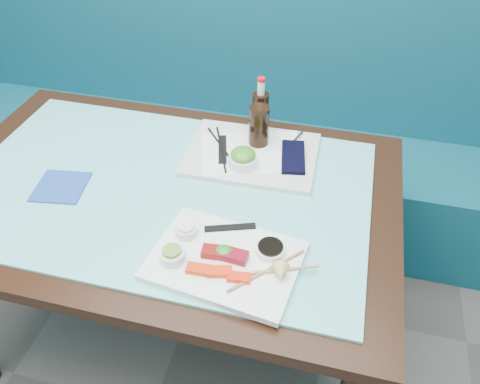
% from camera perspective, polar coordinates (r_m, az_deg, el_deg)
% --- Properties ---
extents(booth_bench, '(3.00, 0.56, 1.17)m').
position_cam_1_polar(booth_bench, '(2.28, -0.63, 6.63)').
color(booth_bench, '#0F5061').
rests_on(booth_bench, ground).
extents(dining_table, '(1.40, 0.90, 0.75)m').
position_cam_1_polar(dining_table, '(1.48, -9.00, -2.05)').
color(dining_table, black).
rests_on(dining_table, ground).
extents(glass_top, '(1.22, 0.76, 0.01)m').
position_cam_1_polar(glass_top, '(1.42, -9.37, 0.51)').
color(glass_top, '#68D0CE').
rests_on(glass_top, dining_table).
extents(sashimi_plate, '(0.39, 0.30, 0.02)m').
position_cam_1_polar(sashimi_plate, '(1.19, -1.83, -8.37)').
color(sashimi_plate, white).
rests_on(sashimi_plate, glass_top).
extents(salmon_left, '(0.06, 0.03, 0.01)m').
position_cam_1_polar(salmon_left, '(1.15, -5.03, -9.36)').
color(salmon_left, red).
rests_on(salmon_left, sashimi_plate).
extents(salmon_mid, '(0.07, 0.04, 0.01)m').
position_cam_1_polar(salmon_mid, '(1.14, -2.54, -9.67)').
color(salmon_mid, '#FB2F0A').
rests_on(salmon_mid, sashimi_plate).
extents(salmon_right, '(0.06, 0.03, 0.01)m').
position_cam_1_polar(salmon_right, '(1.13, -0.13, -10.37)').
color(salmon_right, '#FF280A').
rests_on(salmon_right, sashimi_plate).
extents(tuna_left, '(0.06, 0.04, 0.02)m').
position_cam_1_polar(tuna_left, '(1.18, -3.20, -7.31)').
color(tuna_left, maroon).
rests_on(tuna_left, sashimi_plate).
extents(tuna_right, '(0.07, 0.04, 0.02)m').
position_cam_1_polar(tuna_right, '(1.17, -0.60, -7.80)').
color(tuna_right, maroon).
rests_on(tuna_right, sashimi_plate).
extents(seaweed_garnish, '(0.05, 0.05, 0.03)m').
position_cam_1_polar(seaweed_garnish, '(1.18, -1.96, -7.27)').
color(seaweed_garnish, '#23811D').
rests_on(seaweed_garnish, sashimi_plate).
extents(ramekin_wasabi, '(0.07, 0.07, 0.03)m').
position_cam_1_polar(ramekin_wasabi, '(1.18, -8.25, -7.69)').
color(ramekin_wasabi, white).
rests_on(ramekin_wasabi, sashimi_plate).
extents(wasabi_fill, '(0.05, 0.05, 0.01)m').
position_cam_1_polar(wasabi_fill, '(1.16, -8.33, -7.09)').
color(wasabi_fill, '#689C32').
rests_on(wasabi_fill, ramekin_wasabi).
extents(ramekin_ginger, '(0.06, 0.06, 0.02)m').
position_cam_1_polar(ramekin_ginger, '(1.23, -6.56, -4.75)').
color(ramekin_ginger, silver).
rests_on(ramekin_ginger, sashimi_plate).
extents(ginger_fill, '(0.05, 0.05, 0.01)m').
position_cam_1_polar(ginger_fill, '(1.22, -6.62, -4.23)').
color(ginger_fill, white).
rests_on(ginger_fill, ramekin_ginger).
extents(soy_dish, '(0.09, 0.09, 0.02)m').
position_cam_1_polar(soy_dish, '(1.19, 3.72, -6.99)').
color(soy_dish, white).
rests_on(soy_dish, sashimi_plate).
extents(soy_fill, '(0.07, 0.07, 0.01)m').
position_cam_1_polar(soy_fill, '(1.18, 3.74, -6.65)').
color(soy_fill, black).
rests_on(soy_fill, soy_dish).
extents(lemon_wedge, '(0.05, 0.04, 0.05)m').
position_cam_1_polar(lemon_wedge, '(1.12, 4.96, -9.80)').
color(lemon_wedge, '#DECC69').
rests_on(lemon_wedge, sashimi_plate).
extents(chopstick_sleeve, '(0.14, 0.07, 0.00)m').
position_cam_1_polar(chopstick_sleeve, '(1.25, -1.21, -4.35)').
color(chopstick_sleeve, black).
rests_on(chopstick_sleeve, sashimi_plate).
extents(wooden_chopstick_a, '(0.16, 0.17, 0.01)m').
position_cam_1_polar(wooden_chopstick_a, '(1.15, 3.31, -9.51)').
color(wooden_chopstick_a, '#9C6F49').
rests_on(wooden_chopstick_a, sashimi_plate).
extents(wooden_chopstick_b, '(0.23, 0.10, 0.01)m').
position_cam_1_polar(wooden_chopstick_b, '(1.15, 3.80, -9.59)').
color(wooden_chopstick_b, tan).
rests_on(wooden_chopstick_b, sashimi_plate).
extents(serving_tray, '(0.42, 0.32, 0.02)m').
position_cam_1_polar(serving_tray, '(1.52, 1.42, 4.62)').
color(serving_tray, silver).
rests_on(serving_tray, glass_top).
extents(paper_placemat, '(0.38, 0.32, 0.00)m').
position_cam_1_polar(paper_placemat, '(1.51, 1.43, 4.89)').
color(paper_placemat, white).
rests_on(paper_placemat, serving_tray).
extents(seaweed_bowl, '(0.09, 0.09, 0.04)m').
position_cam_1_polar(seaweed_bowl, '(1.44, 0.37, 3.78)').
color(seaweed_bowl, white).
rests_on(seaweed_bowl, serving_tray).
extents(seaweed_salad, '(0.10, 0.10, 0.04)m').
position_cam_1_polar(seaweed_salad, '(1.43, 0.38, 4.58)').
color(seaweed_salad, '#3D8D20').
rests_on(seaweed_salad, seaweed_bowl).
extents(cola_glass, '(0.08, 0.08, 0.14)m').
position_cam_1_polar(cola_glass, '(1.52, 2.32, 8.06)').
color(cola_glass, black).
rests_on(cola_glass, serving_tray).
extents(navy_pouch, '(0.10, 0.18, 0.01)m').
position_cam_1_polar(navy_pouch, '(1.49, 6.50, 4.28)').
color(navy_pouch, black).
rests_on(navy_pouch, serving_tray).
extents(fork, '(0.04, 0.09, 0.01)m').
position_cam_1_polar(fork, '(1.58, 6.91, 6.49)').
color(fork, silver).
rests_on(fork, serving_tray).
extents(black_chopstick_a, '(0.10, 0.24, 0.01)m').
position_cam_1_polar(black_chopstick_a, '(1.52, -2.30, 5.29)').
color(black_chopstick_a, black).
rests_on(black_chopstick_a, serving_tray).
extents(black_chopstick_b, '(0.17, 0.21, 0.01)m').
position_cam_1_polar(black_chopstick_b, '(1.52, -2.01, 5.25)').
color(black_chopstick_b, black).
rests_on(black_chopstick_b, serving_tray).
extents(tray_sleeve, '(0.07, 0.16, 0.00)m').
position_cam_1_polar(tray_sleeve, '(1.52, -2.15, 5.23)').
color(tray_sleeve, black).
rests_on(tray_sleeve, serving_tray).
extents(cola_bottle_body, '(0.07, 0.07, 0.16)m').
position_cam_1_polar(cola_bottle_body, '(1.58, 2.48, 9.36)').
color(cola_bottle_body, black).
rests_on(cola_bottle_body, glass_top).
extents(cola_bottle_neck, '(0.03, 0.03, 0.05)m').
position_cam_1_polar(cola_bottle_neck, '(1.53, 2.59, 12.58)').
color(cola_bottle_neck, white).
rests_on(cola_bottle_neck, cola_bottle_body).
extents(cola_bottle_cap, '(0.03, 0.03, 0.01)m').
position_cam_1_polar(cola_bottle_cap, '(1.52, 2.62, 13.54)').
color(cola_bottle_cap, red).
rests_on(cola_bottle_cap, cola_bottle_neck).
extents(blue_napkin, '(0.17, 0.17, 0.01)m').
position_cam_1_polar(blue_napkin, '(1.50, -20.99, 0.62)').
color(blue_napkin, '#1C459B').
rests_on(blue_napkin, glass_top).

